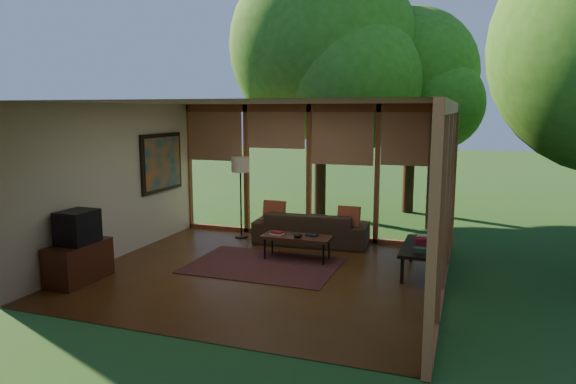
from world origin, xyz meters
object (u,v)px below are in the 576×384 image
at_px(media_cabinet, 79,262).
at_px(television, 78,227).
at_px(coffee_table, 297,238).
at_px(sofa, 311,228).
at_px(floor_lamp, 240,169).
at_px(side_console, 422,248).

height_order(media_cabinet, television, television).
bearing_deg(coffee_table, television, -141.12).
relative_size(sofa, coffee_table, 1.82).
relative_size(television, floor_lamp, 0.33).
bearing_deg(coffee_table, media_cabinet, -141.33).
bearing_deg(coffee_table, floor_lamp, 144.76).
relative_size(media_cabinet, coffee_table, 0.83).
bearing_deg(coffee_table, sofa, 93.77).
height_order(media_cabinet, coffee_table, media_cabinet).
xyz_separation_m(media_cabinet, television, (0.02, 0.00, 0.55)).
bearing_deg(television, coffee_table, 38.88).
height_order(sofa, media_cabinet, sofa).
distance_m(media_cabinet, floor_lamp, 3.69).
distance_m(floor_lamp, coffee_table, 2.18).
height_order(floor_lamp, coffee_table, floor_lamp).
height_order(floor_lamp, side_console, floor_lamp).
xyz_separation_m(television, side_console, (4.85, 2.14, -0.44)).
bearing_deg(television, floor_lamp, 70.74).
bearing_deg(side_console, coffee_table, 178.42).
bearing_deg(sofa, floor_lamp, -4.70).
bearing_deg(television, media_cabinet, 180.00).
xyz_separation_m(coffee_table, side_console, (2.12, -0.06, 0.02)).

